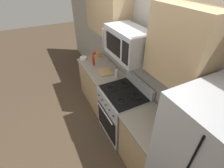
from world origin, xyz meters
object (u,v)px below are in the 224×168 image
object	(u,v)px
apple_loose	(95,55)
bottle_oil	(167,116)
bottle_hot_sauce	(93,60)
bottle_vinegar	(117,73)
range_oven	(123,112)
utensil_crock	(167,127)
prep_bowl	(83,58)
fruit_basket	(96,55)
cutting_board	(105,72)
microwave	(128,43)

from	to	relation	value
apple_loose	bottle_oil	distance (m)	2.25
bottle_hot_sauce	bottle_vinegar	bearing A→B (deg)	17.47
range_oven	bottle_vinegar	world-z (taller)	bottle_vinegar
utensil_crock	bottle_vinegar	distance (m)	1.38
apple_loose	bottle_oil	world-z (taller)	bottle_oil
utensil_crock	prep_bowl	world-z (taller)	utensil_crock
fruit_basket	bottle_vinegar	size ratio (longest dim) A/B	1.14
cutting_board	microwave	bearing A→B (deg)	1.73
fruit_basket	prep_bowl	world-z (taller)	fruit_basket
apple_loose	utensil_crock	bearing A→B (deg)	0.06
utensil_crock	bottle_oil	size ratio (longest dim) A/B	1.47
range_oven	prep_bowl	bearing A→B (deg)	-172.28
fruit_basket	apple_loose	bearing A→B (deg)	-119.81
bottle_vinegar	microwave	bearing A→B (deg)	-10.90
range_oven	microwave	world-z (taller)	microwave
range_oven	bottle_vinegar	distance (m)	0.72
bottle_hot_sauce	prep_bowl	distance (m)	0.36
bottle_hot_sauce	microwave	bearing A→B (deg)	5.79
range_oven	apple_loose	distance (m)	1.55
cutting_board	bottle_vinegar	size ratio (longest dim) A/B	1.44
utensil_crock	bottle_vinegar	xyz separation A→B (m)	(-1.38, 0.03, 0.02)
microwave	fruit_basket	size ratio (longest dim) A/B	2.88
microwave	utensil_crock	bearing A→B (deg)	3.57
cutting_board	bottle_oil	xyz separation A→B (m)	(1.52, 0.19, 0.09)
range_oven	bottle_oil	world-z (taller)	bottle_oil
cutting_board	bottle_hot_sauce	distance (m)	0.40
utensil_crock	apple_loose	bearing A→B (deg)	-179.94
microwave	bottle_hot_sauce	xyz separation A→B (m)	(-1.12, -0.11, -0.74)
range_oven	apple_loose	world-z (taller)	range_oven
cutting_board	bottle_hot_sauce	world-z (taller)	bottle_hot_sauce
range_oven	microwave	bearing A→B (deg)	90.07
cutting_board	prep_bowl	xyz separation A→B (m)	(-0.71, -0.20, 0.02)
microwave	range_oven	bearing A→B (deg)	-89.93
microwave	apple_loose	distance (m)	1.68
apple_loose	bottle_vinegar	bearing A→B (deg)	2.07
bottle_hot_sauce	bottle_oil	distance (m)	1.92
microwave	apple_loose	size ratio (longest dim) A/B	8.87
prep_bowl	cutting_board	bearing A→B (deg)	15.97
apple_loose	bottle_vinegar	distance (m)	1.00
bottle_hot_sauce	bottle_oil	world-z (taller)	bottle_hot_sauce
bottle_vinegar	utensil_crock	bearing A→B (deg)	-1.40
bottle_oil	bottle_vinegar	size ratio (longest dim) A/B	1.00
range_oven	bottle_vinegar	xyz separation A→B (m)	(-0.47, 0.12, 0.54)
range_oven	cutting_board	bearing A→B (deg)	179.55
bottle_oil	microwave	bearing A→B (deg)	-167.64
bottle_hot_sauce	apple_loose	bearing A→B (deg)	154.41
range_oven	apple_loose	bearing A→B (deg)	176.78
range_oven	bottle_hot_sauce	distance (m)	1.25
bottle_vinegar	bottle_oil	bearing A→B (deg)	3.65
fruit_basket	bottle_vinegar	distance (m)	0.98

